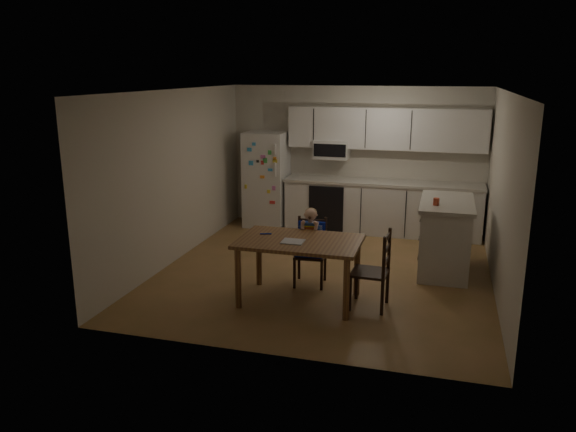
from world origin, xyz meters
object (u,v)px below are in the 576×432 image
Objects in this scene: red_cup at (436,202)px; chair_side at (378,265)px; refrigerator at (267,179)px; chair_booster at (311,238)px; dining_table at (299,248)px; kitchen_island at (445,236)px.

red_cup is 1.50m from chair_side.
refrigerator reaches higher than chair_side.
chair_booster is at bearing -117.88° from chair_side.
dining_table is 0.62m from chair_booster.
chair_booster is at bearing -155.70° from red_cup.
refrigerator is 17.31× the size of red_cup.
chair_booster is at bearing -61.10° from refrigerator.
chair_side is (-0.75, -1.57, 0.03)m from kitchen_island.
kitchen_island is at bearing 63.73° from red_cup.
dining_table is at bearing -139.65° from red_cup.
kitchen_island is at bearing 43.60° from dining_table.
red_cup is 1.75m from chair_booster.
kitchen_island is 0.64m from red_cup.
kitchen_island is 1.97m from chair_booster.
dining_table is at bearing -84.23° from chair_side.
red_cup is at bearing 157.72° from chair_side.
kitchen_island is at bearing -27.53° from refrigerator.
kitchen_island is 1.44× the size of chair_side.
refrigerator is 4.03m from chair_side.
refrigerator is 1.24× the size of kitchen_island.
refrigerator is 1.79× the size of chair_side.
red_cup is (3.01, -1.94, 0.21)m from refrigerator.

